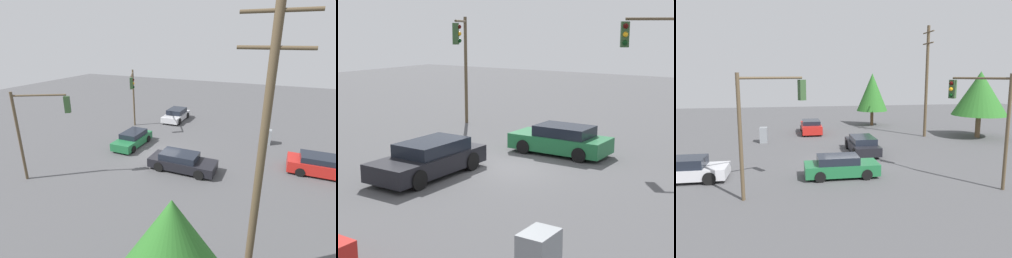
% 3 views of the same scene
% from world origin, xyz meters
% --- Properties ---
extents(ground_plane, '(80.00, 80.00, 0.00)m').
position_xyz_m(ground_plane, '(0.00, 0.00, 0.00)').
color(ground_plane, '#4C4C4F').
extents(sedan_dark, '(4.79, 1.98, 1.30)m').
position_xyz_m(sedan_dark, '(2.43, -1.78, 0.64)').
color(sedan_dark, black).
rests_on(sedan_dark, ground_plane).
extents(sedan_green, '(1.90, 4.29, 1.27)m').
position_xyz_m(sedan_green, '(-3.17, 0.78, 0.62)').
color(sedan_green, '#1E6638').
rests_on(sedan_green, ground_plane).
extents(sedan_red, '(4.53, 2.04, 1.37)m').
position_xyz_m(sedan_red, '(11.61, 1.48, 0.67)').
color(sedan_red, red).
rests_on(sedan_red, ground_plane).
extents(sedan_silver, '(2.06, 4.33, 1.34)m').
position_xyz_m(sedan_silver, '(-2.48, 9.42, 0.65)').
color(sedan_silver, silver).
rests_on(sedan_silver, ground_plane).
extents(traffic_signal_main, '(3.12, 1.95, 5.96)m').
position_xyz_m(traffic_signal_main, '(-5.58, -6.49, 4.07)').
color(traffic_signal_main, brown).
rests_on(traffic_signal_main, ground_plane).
extents(traffic_signal_cross, '(1.94, 3.24, 6.00)m').
position_xyz_m(traffic_signal_cross, '(-5.31, 4.71, 4.10)').
color(traffic_signal_cross, brown).
rests_on(traffic_signal_cross, ground_plane).
extents(utility_pole_tall, '(2.20, 0.28, 10.36)m').
position_xyz_m(utility_pole_tall, '(7.99, -9.21, 5.48)').
color(utility_pole_tall, brown).
rests_on(utility_pole_tall, ground_plane).
extents(electrical_cabinet, '(0.87, 0.64, 1.35)m').
position_xyz_m(electrical_cabinet, '(7.63, 5.91, 0.67)').
color(electrical_cabinet, gray).
rests_on(electrical_cabinet, ground_plane).
extents(tree_left, '(3.56, 3.56, 6.05)m').
position_xyz_m(tree_left, '(15.68, -5.95, 3.88)').
color(tree_left, brown).
rests_on(tree_left, ground_plane).
extents(tree_corner, '(5.04, 5.04, 6.22)m').
position_xyz_m(tree_corner, '(6.73, -14.00, 4.16)').
color(tree_corner, brown).
rests_on(tree_corner, ground_plane).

